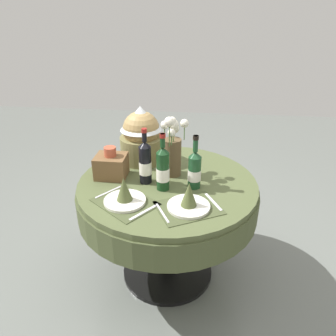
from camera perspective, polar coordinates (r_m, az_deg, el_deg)
The scene contains 10 objects.
ground at distance 2.55m, azimuth -0.08°, elevation -17.61°, with size 8.00×8.00×0.00m, color slate.
dining_table at distance 2.16m, azimuth -0.09°, elevation -5.67°, with size 1.17×1.17×0.77m.
place_setting_left at distance 1.86m, azimuth -7.62°, elevation -4.79°, with size 0.43×0.41×0.16m.
place_setting_right at distance 1.80m, azimuth 3.66°, elevation -5.76°, with size 0.42×0.39×0.16m.
flower_vase at distance 2.08m, azimuth 0.83°, elevation 3.40°, with size 0.17×0.23×0.43m.
wine_bottle_left at distance 1.97m, azimuth 4.68°, elevation -0.23°, with size 0.08×0.08×0.34m.
wine_bottle_centre at distance 2.02m, azimuth -4.01°, elevation 0.99°, with size 0.08×0.08×0.36m.
wine_bottle_right at distance 1.94m, azimuth -0.91°, elevation -0.10°, with size 0.08×0.08×0.36m.
gift_tub_back_left at distance 2.29m, azimuth -4.71°, elevation 6.11°, with size 0.30×0.30×0.40m.
woven_basket_side_left at distance 2.14m, azimuth -9.92°, elevation 0.48°, with size 0.20×0.17×0.21m.
Camera 1 is at (0.21, -1.81, 1.79)m, focal length 34.79 mm.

